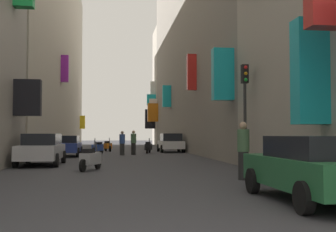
{
  "coord_description": "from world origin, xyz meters",
  "views": [
    {
      "loc": [
        -0.64,
        -2.54,
        1.41
      ],
      "look_at": [
        3.01,
        26.34,
        2.63
      ],
      "focal_mm": 46.84,
      "sensor_mm": 36.0,
      "label": 1
    }
  ],
  "objects_px": {
    "parked_car_green": "(318,167)",
    "scooter_blue": "(98,148)",
    "parked_car_blue": "(66,145)",
    "pedestrian_near_right": "(122,143)",
    "traffic_light_near_corner": "(245,98)",
    "scooter_orange": "(108,146)",
    "parked_car_silver": "(42,149)",
    "pedestrian_near_left": "(243,151)",
    "scooter_silver": "(91,159)",
    "parked_car_white": "(171,142)",
    "pedestrian_crossing": "(133,143)",
    "scooter_black": "(148,147)"
  },
  "relations": [
    {
      "from": "parked_car_silver",
      "to": "scooter_orange",
      "type": "distance_m",
      "value": 16.19
    },
    {
      "from": "parked_car_blue",
      "to": "scooter_silver",
      "type": "distance_m",
      "value": 11.55
    },
    {
      "from": "parked_car_white",
      "to": "pedestrian_near_right",
      "type": "height_order",
      "value": "pedestrian_near_right"
    },
    {
      "from": "parked_car_silver",
      "to": "traffic_light_near_corner",
      "type": "relative_size",
      "value": 1.02
    },
    {
      "from": "parked_car_silver",
      "to": "scooter_black",
      "type": "relative_size",
      "value": 2.37
    },
    {
      "from": "scooter_black",
      "to": "pedestrian_near_right",
      "type": "distance_m",
      "value": 3.84
    },
    {
      "from": "pedestrian_crossing",
      "to": "pedestrian_near_right",
      "type": "relative_size",
      "value": 1.03
    },
    {
      "from": "parked_car_white",
      "to": "parked_car_blue",
      "type": "bearing_deg",
      "value": -142.19
    },
    {
      "from": "pedestrian_near_right",
      "to": "traffic_light_near_corner",
      "type": "distance_m",
      "value": 13.74
    },
    {
      "from": "parked_car_blue",
      "to": "pedestrian_near_left",
      "type": "bearing_deg",
      "value": -65.71
    },
    {
      "from": "parked_car_green",
      "to": "scooter_blue",
      "type": "xyz_separation_m",
      "value": [
        -5.3,
        23.16,
        -0.27
      ]
    },
    {
      "from": "parked_car_silver",
      "to": "scooter_blue",
      "type": "distance_m",
      "value": 11.39
    },
    {
      "from": "scooter_orange",
      "to": "pedestrian_near_right",
      "type": "xyz_separation_m",
      "value": [
        1.04,
        -6.9,
        0.35
      ]
    },
    {
      "from": "scooter_orange",
      "to": "scooter_silver",
      "type": "height_order",
      "value": "same"
    },
    {
      "from": "parked_car_white",
      "to": "pedestrian_near_right",
      "type": "xyz_separation_m",
      "value": [
        -3.94,
        -4.83,
        0.04
      ]
    },
    {
      "from": "parked_car_silver",
      "to": "pedestrian_near_left",
      "type": "bearing_deg",
      "value": -45.65
    },
    {
      "from": "scooter_blue",
      "to": "scooter_orange",
      "type": "bearing_deg",
      "value": 82.05
    },
    {
      "from": "parked_car_green",
      "to": "parked_car_white",
      "type": "xyz_separation_m",
      "value": [
        0.34,
        25.85,
        0.03
      ]
    },
    {
      "from": "pedestrian_near_left",
      "to": "traffic_light_near_corner",
      "type": "height_order",
      "value": "traffic_light_near_corner"
    },
    {
      "from": "parked_car_white",
      "to": "scooter_blue",
      "type": "relative_size",
      "value": 2.3
    },
    {
      "from": "traffic_light_near_corner",
      "to": "scooter_blue",
      "type": "bearing_deg",
      "value": 112.92
    },
    {
      "from": "parked_car_blue",
      "to": "parked_car_silver",
      "type": "relative_size",
      "value": 0.97
    },
    {
      "from": "pedestrian_crossing",
      "to": "pedestrian_near_left",
      "type": "relative_size",
      "value": 0.93
    },
    {
      "from": "parked_car_green",
      "to": "scooter_blue",
      "type": "bearing_deg",
      "value": 102.9
    },
    {
      "from": "scooter_orange",
      "to": "scooter_black",
      "type": "relative_size",
      "value": 0.99
    },
    {
      "from": "parked_car_white",
      "to": "scooter_black",
      "type": "relative_size",
      "value": 2.26
    },
    {
      "from": "parked_car_white",
      "to": "scooter_orange",
      "type": "distance_m",
      "value": 5.4
    },
    {
      "from": "pedestrian_near_right",
      "to": "scooter_blue",
      "type": "bearing_deg",
      "value": 128.58
    },
    {
      "from": "scooter_black",
      "to": "scooter_blue",
      "type": "bearing_deg",
      "value": -163.53
    },
    {
      "from": "parked_car_green",
      "to": "scooter_blue",
      "type": "height_order",
      "value": "parked_car_green"
    },
    {
      "from": "scooter_black",
      "to": "scooter_blue",
      "type": "height_order",
      "value": "same"
    },
    {
      "from": "scooter_orange",
      "to": "pedestrian_near_left",
      "type": "bearing_deg",
      "value": -79.26
    },
    {
      "from": "scooter_blue",
      "to": "pedestrian_near_right",
      "type": "relative_size",
      "value": 1.09
    },
    {
      "from": "parked_car_green",
      "to": "pedestrian_crossing",
      "type": "distance_m",
      "value": 21.77
    },
    {
      "from": "pedestrian_near_right",
      "to": "scooter_silver",
      "type": "bearing_deg",
      "value": -96.86
    },
    {
      "from": "scooter_silver",
      "to": "pedestrian_crossing",
      "type": "xyz_separation_m",
      "value": [
        2.27,
        12.92,
        0.37
      ]
    },
    {
      "from": "scooter_blue",
      "to": "pedestrian_crossing",
      "type": "bearing_deg",
      "value": -32.28
    },
    {
      "from": "scooter_black",
      "to": "pedestrian_near_left",
      "type": "distance_m",
      "value": 19.76
    },
    {
      "from": "parked_car_green",
      "to": "parked_car_silver",
      "type": "relative_size",
      "value": 1.0
    },
    {
      "from": "parked_car_green",
      "to": "pedestrian_crossing",
      "type": "xyz_separation_m",
      "value": [
        -2.81,
        21.58,
        0.1
      ]
    },
    {
      "from": "parked_car_green",
      "to": "scooter_orange",
      "type": "distance_m",
      "value": 28.3
    },
    {
      "from": "parked_car_green",
      "to": "parked_car_blue",
      "type": "bearing_deg",
      "value": 109.74
    },
    {
      "from": "parked_car_green",
      "to": "scooter_silver",
      "type": "xyz_separation_m",
      "value": [
        -5.09,
        8.66,
        -0.27
      ]
    },
    {
      "from": "traffic_light_near_corner",
      "to": "scooter_orange",
      "type": "bearing_deg",
      "value": 105.99
    },
    {
      "from": "scooter_orange",
      "to": "parked_car_blue",
      "type": "bearing_deg",
      "value": -107.85
    },
    {
      "from": "scooter_blue",
      "to": "pedestrian_near_left",
      "type": "xyz_separation_m",
      "value": [
        5.1,
        -18.6,
        0.44
      ]
    },
    {
      "from": "scooter_orange",
      "to": "scooter_blue",
      "type": "relative_size",
      "value": 1.0
    },
    {
      "from": "parked_car_blue",
      "to": "pedestrian_near_right",
      "type": "distance_m",
      "value": 3.72
    },
    {
      "from": "scooter_orange",
      "to": "traffic_light_near_corner",
      "type": "relative_size",
      "value": 0.42
    },
    {
      "from": "scooter_blue",
      "to": "pedestrian_near_right",
      "type": "distance_m",
      "value": 2.75
    }
  ]
}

